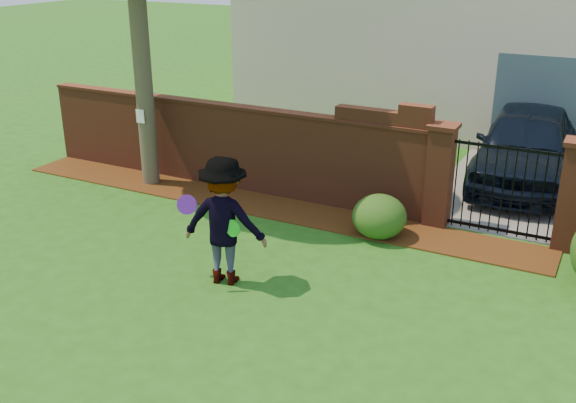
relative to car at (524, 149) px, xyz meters
The scene contains 14 objects.
ground 7.66m from the car, 116.68° to the right, with size 80.00×80.00×0.01m, color #235916.
mulch_bed 5.63m from the car, 141.57° to the right, with size 11.10×1.08×0.03m, color #3E200B.
brick_wall 6.11m from the car, 152.69° to the right, with size 8.70×0.31×2.16m.
pillar_left 2.99m from the car, 109.96° to the right, with size 0.50×0.50×1.88m.
pillar_right 3.05m from the car, 67.14° to the right, with size 0.50×0.50×1.88m.
iron_gate 2.80m from the car, 88.33° to the right, with size 1.78×0.03×1.60m.
driveway 1.45m from the car, 86.09° to the left, with size 3.20×8.00×0.01m, color slate.
house 6.19m from the car, 114.94° to the left, with size 12.40×6.40×6.30m.
car is the anchor object (origin of this frame).
paper_notice 7.91m from the car, 152.89° to the right, with size 0.20×0.01×0.28m, color white.
shrub_left 4.21m from the car, 114.74° to the right, with size 0.94×0.94×0.77m, color #1B4916.
man 7.19m from the car, 116.86° to the right, with size 1.27×0.73×1.96m, color gray.
frisbee_purple 7.70m from the car, 117.99° to the right, with size 0.29×0.29×0.03m, color purple.
frisbee_green 7.20m from the car, 114.65° to the right, with size 0.25×0.25×0.02m, color #1BCE21.
Camera 1 is at (5.12, -7.10, 4.81)m, focal length 41.43 mm.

